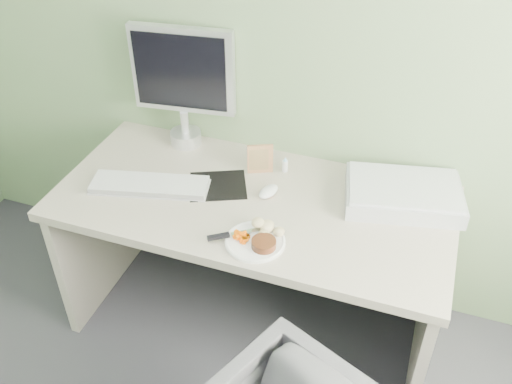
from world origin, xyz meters
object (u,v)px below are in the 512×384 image
(desk, at_px, (252,233))
(monitor, at_px, (183,81))
(scanner, at_px, (403,195))
(plate, at_px, (255,242))

(desk, xyz_separation_m, monitor, (-0.43, 0.31, 0.49))
(scanner, bearing_deg, monitor, 160.64)
(plate, height_order, scanner, scanner)
(plate, relative_size, scanner, 0.49)
(scanner, xyz_separation_m, monitor, (-1.00, 0.13, 0.27))
(desk, distance_m, plate, 0.32)
(plate, xyz_separation_m, monitor, (-0.53, 0.55, 0.30))
(scanner, bearing_deg, plate, -150.12)
(plate, bearing_deg, monitor, 133.55)
(scanner, distance_m, monitor, 1.04)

